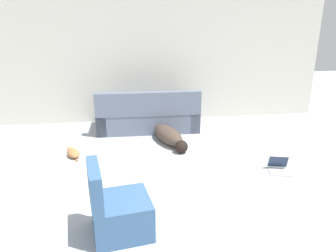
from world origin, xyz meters
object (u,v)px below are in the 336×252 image
laptop_open (278,166)px  side_chair (117,211)px  cat (73,153)px  dog (169,136)px  couch (148,117)px

laptop_open → side_chair: bearing=-139.7°
cat → dog: bearing=-99.9°
couch → cat: (-1.38, -1.21, -0.21)m
couch → dog: (0.33, -0.85, -0.13)m
dog → side_chair: side_chair is taller
dog → cat: dog is taller
dog → laptop_open: 2.04m
laptop_open → couch: bearing=144.5°
cat → side_chair: bearing=178.1°
side_chair → laptop_open: bearing=-72.6°
dog → couch: bearing=-176.2°
cat → laptop_open: bearing=-128.7°
couch → laptop_open: bearing=131.4°
dog → side_chair: (-0.92, -2.56, 0.13)m
laptop_open → cat: bearing=177.1°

